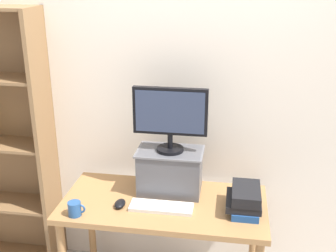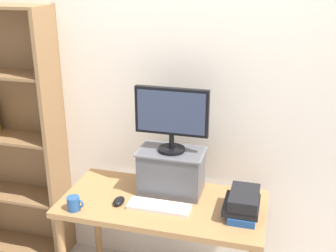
# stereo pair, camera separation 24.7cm
# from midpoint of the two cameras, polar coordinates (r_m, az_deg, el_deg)

# --- Properties ---
(back_wall) EXTENTS (7.00, 0.08, 2.60)m
(back_wall) POSITION_cam_midpoint_polar(r_m,az_deg,el_deg) (2.80, 4.22, 4.07)
(back_wall) COLOR beige
(back_wall) RESTS_ON ground_plane
(desk) EXTENTS (1.26, 0.61, 0.74)m
(desk) POSITION_cam_midpoint_polar(r_m,az_deg,el_deg) (2.68, 2.00, -11.95)
(desk) COLOR #9E7042
(desk) RESTS_ON ground_plane
(bookshelf_unit) EXTENTS (0.86, 0.28, 1.88)m
(bookshelf_unit) POSITION_cam_midpoint_polar(r_m,az_deg,el_deg) (3.28, -19.42, -0.97)
(bookshelf_unit) COLOR olive
(bookshelf_unit) RESTS_ON ground_plane
(riser_box) EXTENTS (0.42, 0.25, 0.28)m
(riser_box) POSITION_cam_midpoint_polar(r_m,az_deg,el_deg) (2.68, 3.13, -6.08)
(riser_box) COLOR #515156
(riser_box) RESTS_ON desk
(computer_monitor) EXTENTS (0.45, 0.17, 0.41)m
(computer_monitor) POSITION_cam_midpoint_polar(r_m,az_deg,el_deg) (2.53, 3.28, 1.36)
(computer_monitor) COLOR black
(computer_monitor) RESTS_ON riser_box
(keyboard) EXTENTS (0.38, 0.13, 0.02)m
(keyboard) POSITION_cam_midpoint_polar(r_m,az_deg,el_deg) (2.56, 1.69, -10.93)
(keyboard) COLOR silver
(keyboard) RESTS_ON desk
(computer_mouse) EXTENTS (0.06, 0.10, 0.04)m
(computer_mouse) POSITION_cam_midpoint_polar(r_m,az_deg,el_deg) (2.61, -3.94, -10.17)
(computer_mouse) COLOR black
(computer_mouse) RESTS_ON desk
(book_stack) EXTENTS (0.20, 0.27, 0.15)m
(book_stack) POSITION_cam_midpoint_polar(r_m,az_deg,el_deg) (2.52, 12.96, -10.31)
(book_stack) COLOR navy
(book_stack) RESTS_ON desk
(coffee_mug) EXTENTS (0.11, 0.08, 0.09)m
(coffee_mug) POSITION_cam_midpoint_polar(r_m,az_deg,el_deg) (2.56, -9.93, -10.38)
(coffee_mug) COLOR #234C84
(coffee_mug) RESTS_ON desk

